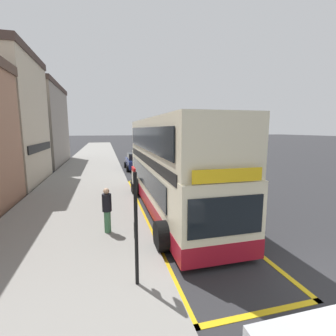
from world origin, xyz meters
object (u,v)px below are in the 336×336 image
at_px(parked_car_teal_behind, 182,157).
at_px(pedestrian_waiting_near_sign, 107,209).
at_px(parked_car_navy_far, 136,161).
at_px(double_decker_bus, 171,168).
at_px(bus_stop_sign, 136,218).

distance_m(parked_car_teal_behind, pedestrian_waiting_near_sign, 19.22).
bearing_deg(pedestrian_waiting_near_sign, parked_car_navy_far, 78.94).
relative_size(parked_car_navy_far, pedestrian_waiting_near_sign, 2.51).
distance_m(double_decker_bus, parked_car_navy_far, 12.57).
height_order(double_decker_bus, parked_car_navy_far, double_decker_bus).
bearing_deg(pedestrian_waiting_near_sign, parked_car_teal_behind, 63.89).
height_order(parked_car_navy_far, pedestrian_waiting_near_sign, pedestrian_waiting_near_sign).
height_order(parked_car_teal_behind, pedestrian_waiting_near_sign, pedestrian_waiting_near_sign).
height_order(double_decker_bus, pedestrian_waiting_near_sign, double_decker_bus).
xyz_separation_m(parked_car_teal_behind, pedestrian_waiting_near_sign, (-8.46, -17.26, 0.25)).
xyz_separation_m(bus_stop_sign, pedestrian_waiting_near_sign, (-0.66, 3.24, -0.76)).
height_order(double_decker_bus, bus_stop_sign, double_decker_bus).
xyz_separation_m(double_decker_bus, bus_stop_sign, (-2.43, -5.61, -0.26)).
xyz_separation_m(double_decker_bus, parked_car_navy_far, (-0.18, 12.51, -1.27)).
bearing_deg(parked_car_navy_far, double_decker_bus, -86.52).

